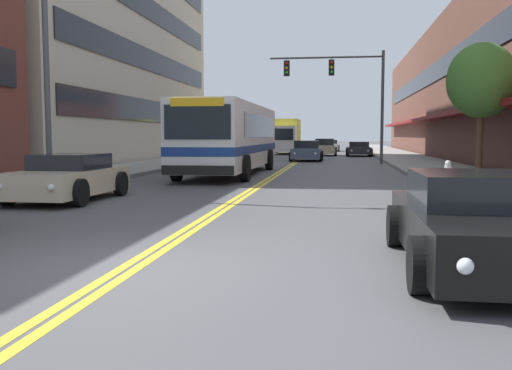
% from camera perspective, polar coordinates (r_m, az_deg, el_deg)
% --- Properties ---
extents(ground_plane, '(240.00, 240.00, 0.00)m').
position_cam_1_polar(ground_plane, '(44.09, 4.77, 2.77)').
color(ground_plane, '#4C4C4F').
extents(sidewalk_left, '(3.89, 106.00, 0.16)m').
position_cam_1_polar(sidewalk_left, '(45.15, -4.72, 2.92)').
color(sidewalk_left, gray).
rests_on(sidewalk_left, ground_plane).
extents(sidewalk_right, '(3.89, 106.00, 0.16)m').
position_cam_1_polar(sidewalk_right, '(44.27, 14.44, 2.74)').
color(sidewalk_right, gray).
rests_on(sidewalk_right, ground_plane).
extents(centre_line, '(0.34, 106.00, 0.01)m').
position_cam_1_polar(centre_line, '(44.09, 4.77, 2.77)').
color(centre_line, yellow).
rests_on(centre_line, ground_plane).
extents(storefront_row_right, '(9.10, 68.00, 10.20)m').
position_cam_1_polar(storefront_row_right, '(45.45, 22.44, 8.90)').
color(storefront_row_right, brown).
rests_on(storefront_row_right, ground_plane).
extents(city_bus, '(2.89, 12.11, 2.99)m').
position_cam_1_polar(city_bus, '(25.18, -2.48, 4.98)').
color(city_bus, silver).
rests_on(city_bus, ground_plane).
extents(car_champagne_parked_left_near, '(2.07, 4.29, 1.21)m').
position_cam_1_polar(car_champagne_parked_left_near, '(15.73, -18.24, 0.66)').
color(car_champagne_parked_left_near, beige).
rests_on(car_champagne_parked_left_near, ground_plane).
extents(car_dark_grey_parked_left_mid, '(2.03, 4.51, 1.27)m').
position_cam_1_polar(car_dark_grey_parked_left_mid, '(39.10, -2.13, 3.37)').
color(car_dark_grey_parked_left_mid, '#38383D').
rests_on(car_dark_grey_parked_left_mid, ground_plane).
extents(car_black_parked_right_foreground, '(2.00, 4.46, 1.22)m').
position_cam_1_polar(car_black_parked_right_foreground, '(7.84, 21.19, -3.60)').
color(car_black_parked_right_foreground, black).
rests_on(car_black_parked_right_foreground, ground_plane).
extents(car_charcoal_parked_right_mid, '(2.09, 4.89, 1.17)m').
position_cam_1_polar(car_charcoal_parked_right_mid, '(47.84, 10.24, 3.55)').
color(car_charcoal_parked_right_mid, '#232328').
rests_on(car_charcoal_parked_right_mid, ground_plane).
extents(car_slate_blue_moving_lead, '(2.14, 4.15, 1.35)m').
position_cam_1_polar(car_slate_blue_moving_lead, '(38.26, 5.10, 3.36)').
color(car_slate_blue_moving_lead, '#475675').
rests_on(car_slate_blue_moving_lead, ground_plane).
extents(car_silver_moving_second, '(1.99, 4.58, 1.21)m').
position_cam_1_polar(car_silver_moving_second, '(61.72, 7.43, 3.91)').
color(car_silver_moving_second, '#B7B7BC').
rests_on(car_silver_moving_second, ground_plane).
extents(car_beige_moving_third, '(2.06, 4.21, 1.42)m').
position_cam_1_polar(car_beige_moving_third, '(48.62, 6.88, 3.73)').
color(car_beige_moving_third, '#BCAD89').
rests_on(car_beige_moving_third, ground_plane).
extents(box_truck, '(2.58, 7.17, 3.19)m').
position_cam_1_polar(box_truck, '(53.22, 3.03, 4.90)').
color(box_truck, white).
rests_on(box_truck, ground_plane).
extents(traffic_signal_mast, '(6.79, 0.38, 6.68)m').
position_cam_1_polar(traffic_signal_mast, '(34.85, 8.76, 10.01)').
color(traffic_signal_mast, '#47474C').
rests_on(traffic_signal_mast, ground_plane).
extents(street_lamp_left_near, '(1.86, 0.28, 8.87)m').
position_cam_1_polar(street_lamp_left_near, '(17.07, -19.73, 16.36)').
color(street_lamp_left_near, '#47474C').
rests_on(street_lamp_left_near, ground_plane).
extents(street_tree_right_mid, '(2.63, 2.63, 5.10)m').
position_cam_1_polar(street_tree_right_mid, '(23.95, 21.62, 9.65)').
color(street_tree_right_mid, brown).
rests_on(street_tree_right_mid, sidewalk_right).
extents(fire_hydrant, '(0.28, 0.20, 0.79)m').
position_cam_1_polar(fire_hydrant, '(18.29, 18.62, 1.12)').
color(fire_hydrant, '#B7B7BC').
rests_on(fire_hydrant, sidewalk_right).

